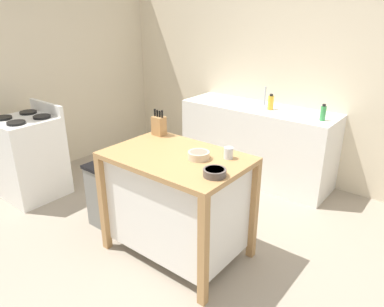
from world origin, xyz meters
The scene contains 14 objects.
ground_plane centered at (0.00, 0.00, 0.00)m, with size 6.26×6.26×0.00m, color gray.
wall_back centered at (0.00, 2.13, 1.30)m, with size 5.26×0.10×2.60m, color beige.
wall_left centered at (-2.63, 0.77, 1.30)m, with size 0.10×2.73×2.60m, color beige.
kitchen_island centered at (-0.13, 0.03, 0.51)m, with size 1.12×0.75×0.91m.
knife_block centered at (-0.57, 0.31, 1.00)m, with size 0.11×0.09×0.24m.
bowl_ceramic_wide centered at (0.32, -0.09, 0.94)m, with size 0.16×0.16×0.05m.
bowl_stoneware_deep centered at (0.05, 0.09, 0.94)m, with size 0.17×0.17×0.06m.
drinking_cup centered at (0.23, 0.23, 0.95)m, with size 0.07×0.07×0.09m.
trash_bin centered at (-0.93, -0.06, 0.32)m, with size 0.36×0.28×0.63m.
sink_counter centered at (-0.36, 1.78, 0.45)m, with size 1.85×0.60×0.90m.
sink_faucet centered at (-0.36, 1.92, 1.01)m, with size 0.02×0.02×0.22m.
bottle_hand_soap centered at (-0.20, 1.77, 0.98)m, with size 0.07×0.07×0.18m.
bottle_dish_soap centered at (0.42, 1.70, 0.98)m, with size 0.06×0.06×0.17m.
stove centered at (-2.08, -0.18, 0.46)m, with size 0.60×0.60×1.02m.
Camera 1 is at (1.58, -1.92, 1.97)m, focal length 33.50 mm.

